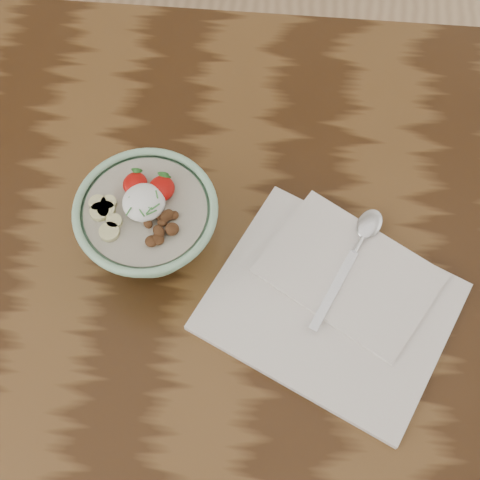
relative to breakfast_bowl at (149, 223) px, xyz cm
name	(u,v)px	position (x,y,z in cm)	size (l,w,h in cm)	color
table	(149,296)	(-1.31, -3.78, -15.16)	(160.00, 90.00, 75.00)	#361F0D
breakfast_bowl	(149,223)	(0.00, 0.00, 0.00)	(17.19, 17.19, 11.62)	#91C39C
napkin	(334,299)	(23.41, -5.98, -5.14)	(35.21, 32.62, 1.73)	white
spoon	(361,240)	(26.39, 1.80, -3.73)	(9.63, 17.74, 0.97)	silver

